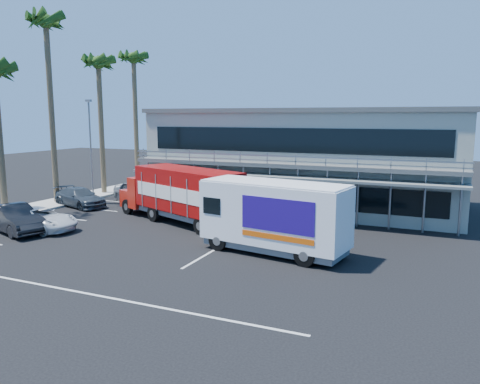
% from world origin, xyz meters
% --- Properties ---
extents(ground, '(120.00, 120.00, 0.00)m').
position_xyz_m(ground, '(0.00, 0.00, 0.00)').
color(ground, black).
rests_on(ground, ground).
extents(building, '(22.40, 12.00, 7.30)m').
position_xyz_m(building, '(3.00, 14.94, 3.66)').
color(building, '#939B8E').
rests_on(building, ground).
extents(curb_strip, '(3.00, 32.00, 0.16)m').
position_xyz_m(curb_strip, '(-15.00, 6.00, 0.08)').
color(curb_strip, '#A5A399').
rests_on(curb_strip, ground).
extents(palm_d, '(2.80, 2.80, 14.75)m').
position_xyz_m(palm_d, '(-15.20, 8.00, 12.80)').
color(palm_d, brown).
rests_on(palm_d, ground).
extents(palm_e, '(2.80, 2.80, 12.25)m').
position_xyz_m(palm_e, '(-14.70, 13.00, 10.57)').
color(palm_e, brown).
rests_on(palm_e, ground).
extents(palm_f, '(2.80, 2.80, 13.25)m').
position_xyz_m(palm_f, '(-15.10, 18.50, 11.47)').
color(palm_f, brown).
rests_on(palm_f, ground).
extents(light_pole_far, '(0.50, 0.25, 8.09)m').
position_xyz_m(light_pole_far, '(-14.20, 11.00, 4.50)').
color(light_pole_far, gray).
rests_on(light_pole_far, ground).
extents(red_truck, '(10.56, 6.18, 3.51)m').
position_xyz_m(red_truck, '(-2.79, 6.06, 1.93)').
color(red_truck, '#B11A0E').
rests_on(red_truck, ground).
extents(white_van, '(7.64, 3.66, 3.58)m').
position_xyz_m(white_van, '(4.95, 2.00, 1.90)').
color(white_van, white).
rests_on(white_van, ground).
extents(parked_car_b, '(5.29, 3.25, 1.64)m').
position_xyz_m(parked_car_b, '(-10.43, -0.08, 0.82)').
color(parked_car_b, black).
rests_on(parked_car_b, ground).
extents(parked_car_c, '(4.94, 2.29, 1.37)m').
position_xyz_m(parked_car_c, '(-9.50, 0.80, 0.69)').
color(parked_car_c, silver).
rests_on(parked_car_c, ground).
extents(parked_car_d, '(5.26, 3.30, 1.42)m').
position_xyz_m(parked_car_d, '(-12.50, 7.60, 0.71)').
color(parked_car_d, '#323A43').
rests_on(parked_car_d, ground).
extents(parked_car_e, '(5.34, 3.65, 1.69)m').
position_xyz_m(parked_car_e, '(-9.50, 10.80, 0.84)').
color(parked_car_e, slate).
rests_on(parked_car_e, ground).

